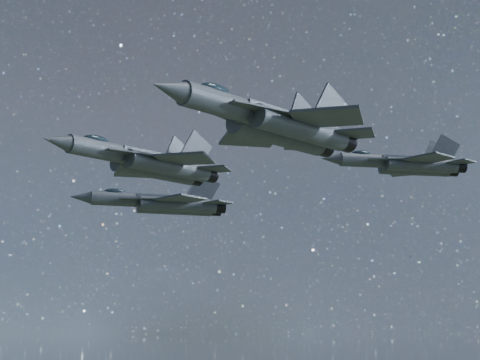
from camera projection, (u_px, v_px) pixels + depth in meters
jet_lead at (149, 162)px, 61.88m from camera, size 17.38×11.78×4.37m
jet_left at (164, 203)px, 79.63m from camera, size 17.50×11.95×4.39m
jet_right at (275, 123)px, 54.16m from camera, size 19.94×13.51×5.02m
jet_slot at (407, 164)px, 73.29m from camera, size 15.29×10.23×3.87m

